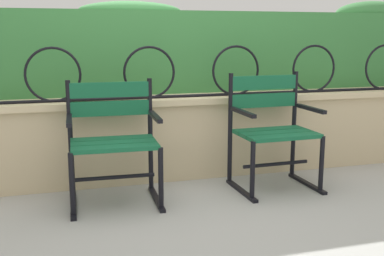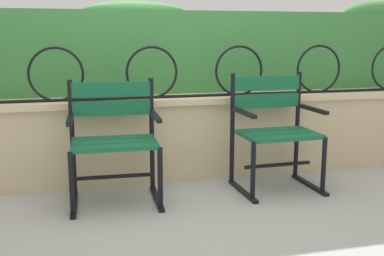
% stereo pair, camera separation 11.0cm
% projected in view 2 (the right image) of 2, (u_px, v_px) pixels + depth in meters
% --- Properties ---
extents(ground_plane, '(60.00, 60.00, 0.00)m').
position_uv_depth(ground_plane, '(196.00, 208.00, 3.31)').
color(ground_plane, '#9E9E99').
extents(stone_wall, '(7.76, 0.41, 0.68)m').
position_uv_depth(stone_wall, '(171.00, 136.00, 4.01)').
color(stone_wall, '#C6B289').
rests_on(stone_wall, ground).
extents(iron_arch_fence, '(7.21, 0.02, 0.42)m').
position_uv_depth(iron_arch_fence, '(154.00, 75.00, 3.80)').
color(iron_arch_fence, black).
rests_on(iron_arch_fence, stone_wall).
extents(hedge_row, '(7.61, 0.52, 0.84)m').
position_uv_depth(hedge_row, '(161.00, 48.00, 4.29)').
color(hedge_row, '#387A3D').
rests_on(hedge_row, stone_wall).
extents(park_chair_left, '(0.65, 0.55, 0.87)m').
position_uv_depth(park_chair_left, '(114.00, 137.00, 3.40)').
color(park_chair_left, '#145B38').
rests_on(park_chair_left, ground).
extents(park_chair_right, '(0.63, 0.54, 0.89)m').
position_uv_depth(park_chair_right, '(274.00, 128.00, 3.69)').
color(park_chair_right, '#145B38').
rests_on(park_chair_right, ground).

